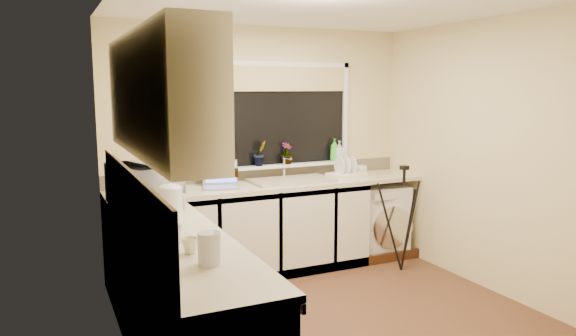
{
  "coord_description": "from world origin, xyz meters",
  "views": [
    {
      "loc": [
        -2.05,
        -3.56,
        1.84
      ],
      "look_at": [
        -0.14,
        0.55,
        1.15
      ],
      "focal_mm": 33.2,
      "sensor_mm": 36.0,
      "label": 1
    }
  ],
  "objects": [
    {
      "name": "floor",
      "position": [
        0.0,
        0.0,
        0.0
      ],
      "size": [
        3.2,
        3.2,
        0.0
      ],
      "primitive_type": "plane",
      "color": "brown",
      "rests_on": "ground"
    },
    {
      "name": "ceiling",
      "position": [
        0.0,
        0.0,
        2.45
      ],
      "size": [
        3.2,
        3.2,
        0.0
      ],
      "primitive_type": "plane",
      "rotation": [
        3.14,
        0.0,
        0.0
      ],
      "color": "white",
      "rests_on": "ground"
    },
    {
      "name": "wall_back",
      "position": [
        0.0,
        1.5,
        1.23
      ],
      "size": [
        3.2,
        0.0,
        3.2
      ],
      "primitive_type": "plane",
      "rotation": [
        1.57,
        0.0,
        0.0
      ],
      "color": "beige",
      "rests_on": "ground"
    },
    {
      "name": "wall_front",
      "position": [
        0.0,
        -1.5,
        1.23
      ],
      "size": [
        3.2,
        0.0,
        3.2
      ],
      "primitive_type": "plane",
      "rotation": [
        -1.57,
        0.0,
        0.0
      ],
      "color": "beige",
      "rests_on": "ground"
    },
    {
      "name": "wall_left",
      "position": [
        -1.6,
        0.0,
        1.23
      ],
      "size": [
        0.0,
        3.0,
        3.0
      ],
      "primitive_type": "plane",
      "rotation": [
        1.57,
        0.0,
        1.57
      ],
      "color": "beige",
      "rests_on": "ground"
    },
    {
      "name": "wall_right",
      "position": [
        1.6,
        0.0,
        1.23
      ],
      "size": [
        0.0,
        3.0,
        3.0
      ],
      "primitive_type": "plane",
      "rotation": [
        1.57,
        0.0,
        -1.57
      ],
      "color": "beige",
      "rests_on": "ground"
    },
    {
      "name": "base_cabinet_back",
      "position": [
        -0.33,
        1.2,
        0.43
      ],
      "size": [
        2.55,
        0.6,
        0.86
      ],
      "primitive_type": "cube",
      "color": "silver",
      "rests_on": "floor"
    },
    {
      "name": "base_cabinet_left",
      "position": [
        -1.3,
        -0.3,
        0.43
      ],
      "size": [
        0.54,
        2.4,
        0.86
      ],
      "primitive_type": "cube",
      "color": "silver",
      "rests_on": "floor"
    },
    {
      "name": "worktop_back",
      "position": [
        0.0,
        1.2,
        0.88
      ],
      "size": [
        3.2,
        0.6,
        0.04
      ],
      "primitive_type": "cube",
      "color": "beige",
      "rests_on": "base_cabinet_back"
    },
    {
      "name": "worktop_left",
      "position": [
        -1.3,
        -0.3,
        0.88
      ],
      "size": [
        0.6,
        2.4,
        0.04
      ],
      "primitive_type": "cube",
      "color": "beige",
      "rests_on": "base_cabinet_left"
    },
    {
      "name": "upper_cabinet",
      "position": [
        -1.44,
        -0.45,
        1.8
      ],
      "size": [
        0.28,
        1.9,
        0.7
      ],
      "primitive_type": "cube",
      "color": "silver",
      "rests_on": "wall_left"
    },
    {
      "name": "splashback_left",
      "position": [
        -1.59,
        -0.3,
        1.12
      ],
      "size": [
        0.02,
        2.4,
        0.45
      ],
      "primitive_type": "cube",
      "color": "beige",
      "rests_on": "wall_left"
    },
    {
      "name": "splashback_back",
      "position": [
        0.0,
        1.49,
        0.97
      ],
      "size": [
        3.2,
        0.02,
        0.14
      ],
      "primitive_type": "cube",
      "color": "beige",
      "rests_on": "wall_back"
    },
    {
      "name": "window_glass",
      "position": [
        0.2,
        1.49,
        1.55
      ],
      "size": [
        1.5,
        0.02,
        1.0
      ],
      "primitive_type": "cube",
      "color": "black",
      "rests_on": "wall_back"
    },
    {
      "name": "window_blind",
      "position": [
        0.2,
        1.46,
        1.92
      ],
      "size": [
        1.5,
        0.02,
        0.25
      ],
      "primitive_type": "cube",
      "color": "tan",
      "rests_on": "wall_back"
    },
    {
      "name": "windowsill",
      "position": [
        0.2,
        1.43,
        1.04
      ],
      "size": [
        1.6,
        0.14,
        0.03
      ],
      "primitive_type": "cube",
      "color": "white",
      "rests_on": "wall_back"
    },
    {
      "name": "sink",
      "position": [
        0.2,
        1.2,
        0.91
      ],
      "size": [
        0.82,
        0.46,
        0.03
      ],
      "primitive_type": "cube",
      "color": "tan",
      "rests_on": "worktop_back"
    },
    {
      "name": "faucet",
      "position": [
        0.2,
        1.38,
        1.02
      ],
      "size": [
        0.03,
        0.03,
        0.24
      ],
      "primitive_type": "cylinder",
      "color": "silver",
      "rests_on": "worktop_back"
    },
    {
      "name": "washing_machine",
      "position": [
        1.27,
        1.23,
        0.39
      ],
      "size": [
        0.63,
        0.61,
        0.78
      ],
      "primitive_type": "cube",
      "rotation": [
        0.0,
        0.0,
        -0.15
      ],
      "color": "white",
      "rests_on": "floor"
    },
    {
      "name": "laptop",
      "position": [
        -0.54,
        1.22,
        0.97
      ],
      "size": [
        0.4,
        0.37,
        0.25
      ],
      "rotation": [
        0.0,
        0.0,
        -0.26
      ],
      "color": "#95959C",
      "rests_on": "worktop_back"
    },
    {
      "name": "kettle",
      "position": [
        -1.24,
        0.18,
        1.01
      ],
      "size": [
        0.17,
        0.17,
        0.23
      ],
      "primitive_type": "cylinder",
      "color": "white",
      "rests_on": "worktop_left"
    },
    {
      "name": "dish_rack",
      "position": [
        0.82,
        1.16,
        0.93
      ],
      "size": [
        0.43,
        0.36,
        0.05
      ],
      "primitive_type": "cube",
      "rotation": [
        0.0,
        0.0,
        0.28
      ],
      "color": "white",
      "rests_on": "worktop_back"
    },
    {
      "name": "tripod",
      "position": [
        1.19,
        0.67,
        0.54
      ],
      "size": [
        0.65,
        0.65,
        1.07
      ],
      "primitive_type": null,
      "rotation": [
        0.0,
        0.0,
        0.3
      ],
      "color": "black",
      "rests_on": "floor"
    },
    {
      "name": "glass_jug",
      "position": [
        -1.28,
        -0.9,
        0.99
      ],
      "size": [
        0.12,
        0.12,
        0.18
      ],
      "primitive_type": "cylinder",
      "color": "#B9BEC4",
      "rests_on": "worktop_left"
    },
    {
      "name": "steel_jar",
      "position": [
        -1.36,
        -0.43,
        0.96
      ],
      "size": [
        0.08,
        0.08,
        0.12
      ],
      "primitive_type": "cylinder",
      "color": "silver",
      "rests_on": "worktop_left"
    },
    {
      "name": "microwave",
      "position": [
        -1.32,
        0.74,
        1.07
      ],
      "size": [
        0.58,
        0.7,
        0.33
      ],
      "primitive_type": "imported",
      "rotation": [
        0.0,
        0.0,
        1.9
      ],
      "color": "silver",
      "rests_on": "worktop_left"
    },
    {
      "name": "plant_a",
      "position": [
        -0.38,
        1.41,
        1.18
      ],
      "size": [
        0.15,
        0.11,
        0.26
      ],
      "primitive_type": "imported",
      "rotation": [
        0.0,
        0.0,
        0.14
      ],
      "color": "#999999",
      "rests_on": "windowsill"
    },
    {
      "name": "plant_b",
      "position": [
        -0.06,
        1.41,
        1.18
      ],
      "size": [
        0.17,
        0.15,
        0.25
      ],
      "primitive_type": "imported",
      "rotation": [
        0.0,
        0.0,
        0.32
      ],
      "color": "#999999",
      "rests_on": "windowsill"
    },
    {
      "name": "plant_c",
      "position": [
        0.25,
        1.42,
        1.16
      ],
      "size": [
        0.16,
        0.16,
        0.22
      ],
      "primitive_type": "imported",
      "rotation": [
        0.0,
        0.0,
        0.41
      ],
      "color": "#999999",
      "rests_on": "windowsill"
    },
    {
      "name": "soap_bottle_green",
      "position": [
        0.82,
        1.42,
        1.17
      ],
      "size": [
        0.11,
        0.11,
        0.24
      ],
      "primitive_type": "imported",
      "rotation": [
        0.0,
        0.0,
        -0.26
      ],
      "color": "green",
      "rests_on": "windowsill"
    },
    {
      "name": "soap_bottle_clear",
      "position": [
        0.88,
        1.41,
        1.16
      ],
      "size": [
        0.11,
        0.12,
        0.21
      ],
      "primitive_type": "imported",
      "rotation": [
        0.0,
        0.0,
        -0.21
      ],
      "color": "#999999",
      "rests_on": "windowsill"
    },
    {
      "name": "cup_back",
      "position": [
        1.08,
        1.29,
        0.95
      ],
      "size": [
        0.16,
        0.16,
        0.1
      ],
      "primitive_type": "imported",
      "rotation": [
        0.0,
        0.0,
        0.33
      ],
      "color": "silver",
      "rests_on": "worktop_back"
    },
    {
      "name": "cup_left",
      "position": [
        -1.32,
        -0.67,
        0.95
      ],
      "size": [
        0.12,
        0.12,
        0.09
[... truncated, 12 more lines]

